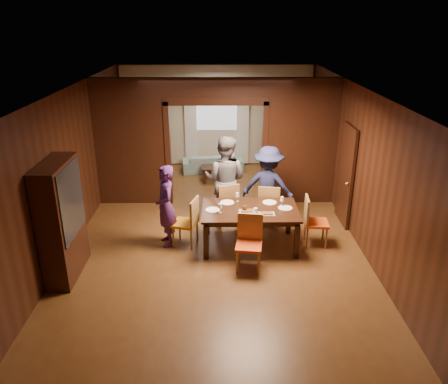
{
  "coord_description": "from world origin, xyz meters",
  "views": [
    {
      "loc": [
        0.06,
        -8.0,
        4.11
      ],
      "look_at": [
        0.15,
        -0.4,
        1.05
      ],
      "focal_mm": 35.0,
      "sensor_mm": 36.0,
      "label": 1
    }
  ],
  "objects_px": {
    "person_grey": "(225,180)",
    "chair_right": "(316,221)",
    "chair_left": "(185,222)",
    "chair_far_l": "(226,204)",
    "dining_table": "(250,227)",
    "chair_far_r": "(269,205)",
    "person_navy": "(268,186)",
    "chair_near": "(249,244)",
    "coffee_table": "(217,174)",
    "sofa": "(212,162)",
    "hutch": "(62,221)",
    "person_purple": "(166,206)"
  },
  "relations": [
    {
      "from": "person_navy",
      "to": "hutch",
      "type": "distance_m",
      "value": 4.09
    },
    {
      "from": "sofa",
      "to": "hutch",
      "type": "distance_m",
      "value": 5.91
    },
    {
      "from": "chair_near",
      "to": "hutch",
      "type": "relative_size",
      "value": 0.48
    },
    {
      "from": "dining_table",
      "to": "chair_left",
      "type": "height_order",
      "value": "chair_left"
    },
    {
      "from": "chair_near",
      "to": "hutch",
      "type": "distance_m",
      "value": 3.14
    },
    {
      "from": "person_grey",
      "to": "chair_right",
      "type": "xyz_separation_m",
      "value": [
        1.73,
        -1.04,
        -0.46
      ]
    },
    {
      "from": "chair_far_l",
      "to": "chair_near",
      "type": "bearing_deg",
      "value": 83.73
    },
    {
      "from": "chair_far_r",
      "to": "hutch",
      "type": "bearing_deg",
      "value": 36.18
    },
    {
      "from": "hutch",
      "to": "chair_far_r",
      "type": "bearing_deg",
      "value": 25.7
    },
    {
      "from": "chair_left",
      "to": "dining_table",
      "type": "bearing_deg",
      "value": 103.5
    },
    {
      "from": "dining_table",
      "to": "chair_near",
      "type": "relative_size",
      "value": 1.86
    },
    {
      "from": "chair_left",
      "to": "coffee_table",
      "type": "bearing_deg",
      "value": -173.98
    },
    {
      "from": "coffee_table",
      "to": "person_purple",
      "type": "bearing_deg",
      "value": -105.03
    },
    {
      "from": "sofa",
      "to": "chair_near",
      "type": "distance_m",
      "value": 5.3
    },
    {
      "from": "dining_table",
      "to": "chair_far_r",
      "type": "relative_size",
      "value": 1.86
    },
    {
      "from": "person_purple",
      "to": "chair_right",
      "type": "height_order",
      "value": "person_purple"
    },
    {
      "from": "person_navy",
      "to": "chair_far_r",
      "type": "bearing_deg",
      "value": 112.9
    },
    {
      "from": "person_grey",
      "to": "coffee_table",
      "type": "relative_size",
      "value": 2.37
    },
    {
      "from": "chair_right",
      "to": "chair_near",
      "type": "bearing_deg",
      "value": 127.41
    },
    {
      "from": "person_grey",
      "to": "person_navy",
      "type": "distance_m",
      "value": 0.9
    },
    {
      "from": "chair_right",
      "to": "chair_near",
      "type": "distance_m",
      "value": 1.61
    },
    {
      "from": "dining_table",
      "to": "hutch",
      "type": "relative_size",
      "value": 0.9
    },
    {
      "from": "person_grey",
      "to": "sofa",
      "type": "xyz_separation_m",
      "value": [
        -0.31,
        3.33,
        -0.7
      ]
    },
    {
      "from": "chair_left",
      "to": "chair_far_l",
      "type": "relative_size",
      "value": 1.0
    },
    {
      "from": "sofa",
      "to": "chair_far_r",
      "type": "bearing_deg",
      "value": 101.51
    },
    {
      "from": "hutch",
      "to": "person_grey",
      "type": "bearing_deg",
      "value": 36.7
    },
    {
      "from": "chair_left",
      "to": "chair_far_l",
      "type": "distance_m",
      "value": 1.17
    },
    {
      "from": "sofa",
      "to": "coffee_table",
      "type": "height_order",
      "value": "sofa"
    },
    {
      "from": "person_grey",
      "to": "person_purple",
      "type": "bearing_deg",
      "value": 58.58
    },
    {
      "from": "person_purple",
      "to": "chair_left",
      "type": "height_order",
      "value": "person_purple"
    },
    {
      "from": "person_purple",
      "to": "person_grey",
      "type": "height_order",
      "value": "person_grey"
    },
    {
      "from": "chair_right",
      "to": "hutch",
      "type": "height_order",
      "value": "hutch"
    },
    {
      "from": "person_grey",
      "to": "person_navy",
      "type": "height_order",
      "value": "person_grey"
    },
    {
      "from": "dining_table",
      "to": "sofa",
      "type": "bearing_deg",
      "value": 99.88
    },
    {
      "from": "person_grey",
      "to": "sofa",
      "type": "distance_m",
      "value": 3.41
    },
    {
      "from": "person_grey",
      "to": "chair_left",
      "type": "bearing_deg",
      "value": 70.28
    },
    {
      "from": "coffee_table",
      "to": "hutch",
      "type": "xyz_separation_m",
      "value": [
        -2.52,
        -4.52,
        0.8
      ]
    },
    {
      "from": "chair_near",
      "to": "person_purple",
      "type": "bearing_deg",
      "value": 156.66
    },
    {
      "from": "dining_table",
      "to": "hutch",
      "type": "distance_m",
      "value": 3.37
    },
    {
      "from": "chair_right",
      "to": "chair_far_l",
      "type": "height_order",
      "value": "same"
    },
    {
      "from": "person_navy",
      "to": "chair_near",
      "type": "relative_size",
      "value": 1.75
    },
    {
      "from": "person_grey",
      "to": "person_navy",
      "type": "relative_size",
      "value": 1.12
    },
    {
      "from": "person_grey",
      "to": "chair_far_r",
      "type": "distance_m",
      "value": 1.06
    },
    {
      "from": "person_navy",
      "to": "coffee_table",
      "type": "xyz_separation_m",
      "value": [
        -1.08,
        2.61,
        -0.65
      ]
    },
    {
      "from": "sofa",
      "to": "chair_right",
      "type": "distance_m",
      "value": 4.82
    },
    {
      "from": "chair_left",
      "to": "chair_right",
      "type": "relative_size",
      "value": 1.0
    },
    {
      "from": "person_grey",
      "to": "chair_right",
      "type": "distance_m",
      "value": 2.07
    },
    {
      "from": "dining_table",
      "to": "chair_far_l",
      "type": "distance_m",
      "value": 1.01
    },
    {
      "from": "person_navy",
      "to": "chair_far_l",
      "type": "bearing_deg",
      "value": 21.14
    },
    {
      "from": "chair_far_r",
      "to": "person_grey",
      "type": "bearing_deg",
      "value": -6.57
    }
  ]
}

